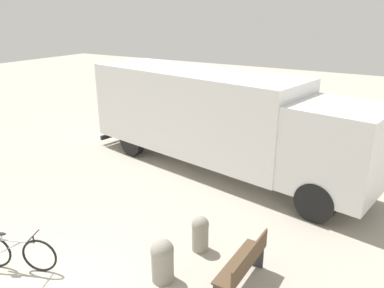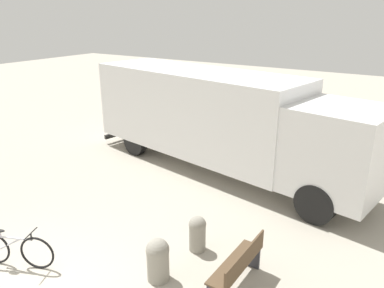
# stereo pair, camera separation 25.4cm
# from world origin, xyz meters

# --- Properties ---
(delivery_truck) EXTENTS (9.82, 3.90, 3.08)m
(delivery_truck) POSITION_xyz_m (0.10, 7.07, 1.73)
(delivery_truck) COLOR white
(delivery_truck) RESTS_ON ground
(park_bench) EXTENTS (0.42, 1.53, 0.89)m
(park_bench) POSITION_xyz_m (3.15, 2.34, 0.50)
(park_bench) COLOR brown
(park_bench) RESTS_ON ground
(bicycle_middle) EXTENTS (1.55, 0.71, 0.81)m
(bicycle_middle) POSITION_xyz_m (-0.87, 0.54, 0.38)
(bicycle_middle) COLOR black
(bicycle_middle) RESTS_ON ground
(bollard_near_bench) EXTENTS (0.44, 0.44, 0.87)m
(bollard_near_bench) POSITION_xyz_m (1.76, 1.76, 0.46)
(bollard_near_bench) COLOR gray
(bollard_near_bench) RESTS_ON ground
(bollard_far_bench) EXTENTS (0.37, 0.37, 0.79)m
(bollard_far_bench) POSITION_xyz_m (1.89, 2.96, 0.43)
(bollard_far_bench) COLOR gray
(bollard_far_bench) RESTS_ON ground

